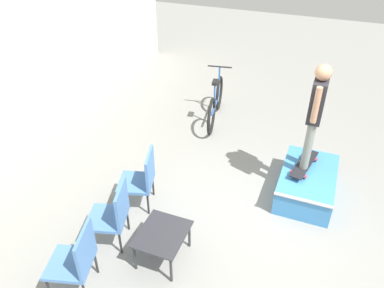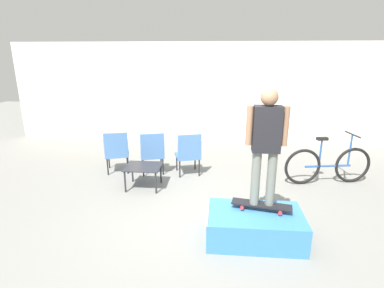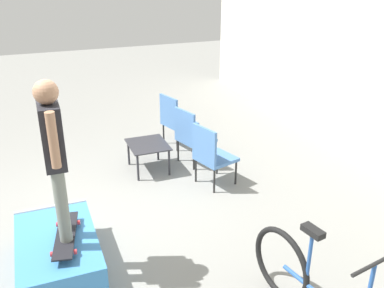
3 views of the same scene
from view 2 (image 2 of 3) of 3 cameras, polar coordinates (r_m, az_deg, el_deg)
The scene contains 10 objects.
ground_plane at distance 5.19m, azimuth 0.02°, elevation -13.77°, with size 24.00×24.00×0.00m, color gray.
house_wall_back at distance 9.22m, azimuth 2.64°, elevation 9.61°, with size 12.00×0.06×3.00m.
skate_ramp_box at distance 4.65m, azimuth 11.76°, elevation -15.02°, with size 1.41×0.85×0.45m.
skateboard_on_ramp at distance 4.61m, azimuth 13.09°, elevation -11.20°, with size 0.89×0.37×0.07m.
person_skater at distance 4.24m, azimuth 13.97°, elevation 0.91°, with size 0.57×0.24×1.69m.
coffee_table at distance 6.17m, azimuth -9.28°, elevation -4.71°, with size 0.72×0.62×0.46m.
patio_chair_left at distance 7.03m, azimuth -14.12°, elevation -1.23°, with size 0.64×0.64×0.98m.
patio_chair_center at distance 6.81m, azimuth -7.57°, elevation -1.44°, with size 0.65×0.65×0.98m.
patio_chair_right at distance 6.68m, azimuth -0.67°, elevation -1.65°, with size 0.65×0.65×0.98m.
bicycle at distance 6.91m, azimuth 24.48°, elevation -3.67°, with size 1.85×0.52×1.08m.
Camera 2 is at (0.40, -4.46, 2.63)m, focal length 28.00 mm.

